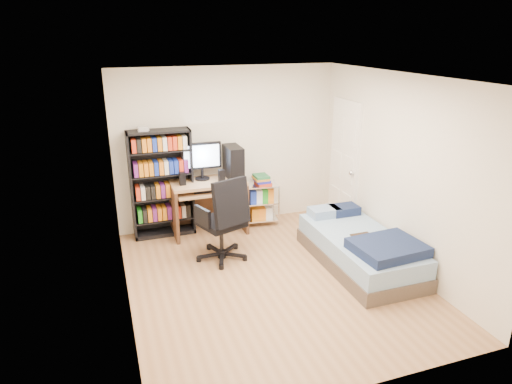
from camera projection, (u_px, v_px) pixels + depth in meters
name	position (u px, v px, depth m)	size (l,w,h in m)	color
room	(273.00, 186.00, 5.37)	(3.58, 4.08, 2.58)	#A67A53
media_shelf	(162.00, 183.00, 6.81)	(0.92, 0.31, 1.70)	black
computer_desk	(214.00, 184.00, 6.99)	(1.12, 0.65, 1.41)	tan
office_chair	(224.00, 234.00, 6.18)	(0.91, 0.91, 1.19)	black
wire_cart	(261.00, 192.00, 7.29)	(0.56, 0.43, 0.84)	white
bed	(361.00, 248.00, 6.07)	(0.96, 1.93, 0.55)	brown
door	(344.00, 164.00, 7.18)	(0.12, 0.80, 2.00)	white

